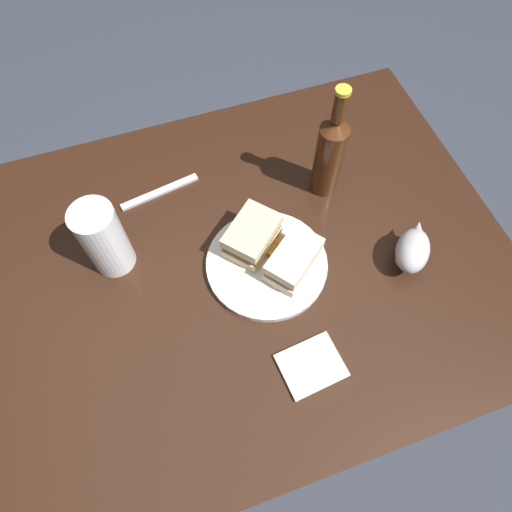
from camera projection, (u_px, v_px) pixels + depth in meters
The scene contains 16 objects.
ground_plane at pixel (250, 360), 1.59m from camera, with size 6.00×6.00×0.00m, color #333842.
dining_table at pixel (248, 323), 1.26m from camera, with size 1.08×0.84×0.75m, color black.
plate at pixel (267, 264), 0.91m from camera, with size 0.24×0.24×0.01m, color silver.
sandwich_half_left at pixel (294, 260), 0.88m from camera, with size 0.13×0.13×0.06m.
sandwich_half_right at pixel (252, 236), 0.90m from camera, with size 0.14×0.13×0.06m.
potato_wedge_front at pixel (267, 233), 0.93m from camera, with size 0.05×0.02×0.01m, color #AD702D.
potato_wedge_middle at pixel (302, 256), 0.90m from camera, with size 0.05×0.02×0.02m, color #B77F33.
potato_wedge_back at pixel (283, 258), 0.90m from camera, with size 0.05×0.02×0.02m, color gold.
potato_wedge_left_edge at pixel (283, 245), 0.92m from camera, with size 0.05×0.02×0.02m, color #B77F33.
potato_wedge_right_edge at pixel (272, 248), 0.91m from camera, with size 0.04×0.02×0.02m, color #B77F33.
potato_wedge_stray at pixel (256, 230), 0.93m from camera, with size 0.04×0.02×0.02m, color gold.
pint_glass at pixel (106, 242), 0.86m from camera, with size 0.08×0.08×0.17m.
gravy_boat at pixel (413, 250), 0.89m from camera, with size 0.11×0.12×0.07m.
cider_bottle at pixel (330, 153), 0.92m from camera, with size 0.06×0.06×0.27m.
napkin at pixel (311, 366), 0.82m from camera, with size 0.11×0.09×0.01m, color silver.
fork at pixel (160, 192), 1.00m from camera, with size 0.18×0.02×0.01m, color silver.
Camera 1 is at (-0.12, -0.41, 1.57)m, focal length 31.84 mm.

